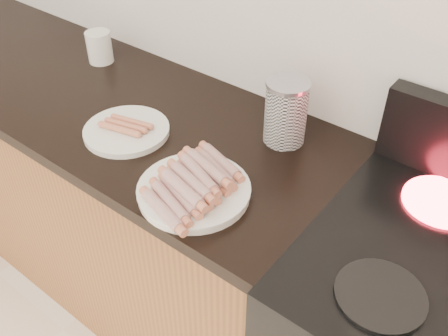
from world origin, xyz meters
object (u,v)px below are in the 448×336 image
Objects in this scene: main_plate at (194,192)px; mug at (99,47)px; side_plate at (127,131)px; canister at (286,112)px.

main_plate is 2.54× the size of mug.
mug reaches higher than main_plate.
mug is at bearing 155.14° from main_plate.
main_plate is at bearing -24.86° from mug.
main_plate is 0.33m from side_plate.
canister reaches higher than side_plate.
mug is (-0.39, 0.25, 0.05)m from side_plate.
side_plate is 0.47m from mug.
canister is at bearing -0.14° from mug.
canister reaches higher than mug.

